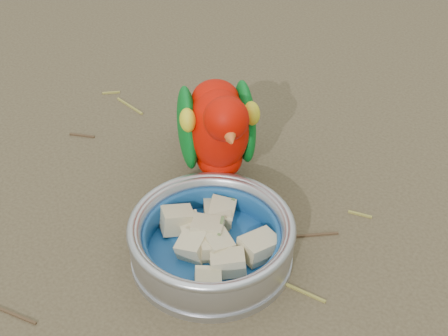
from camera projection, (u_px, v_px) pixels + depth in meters
The scene contains 6 objects.
ground at pixel (194, 307), 0.81m from camera, with size 60.00×60.00×0.00m, color #4E422D.
food_bowl at pixel (212, 255), 0.86m from camera, with size 0.20×0.20×0.02m, color #B2B2BA.
bowl_wall at pixel (212, 238), 0.85m from camera, with size 0.20×0.20×0.04m, color #B2B2BA, non-canonical shape.
fruit_wedges at pixel (212, 242), 0.85m from camera, with size 0.12×0.12×0.03m, color #C3B186, non-canonical shape.
lory_parrot at pixel (218, 138), 0.92m from camera, with size 0.11×0.22×0.18m, color #BD0B00, non-canonical shape.
ground_debris at pixel (245, 297), 0.82m from camera, with size 0.90×0.80×0.01m, color olive, non-canonical shape.
Camera 1 is at (0.33, -0.41, 0.64)m, focal length 55.00 mm.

